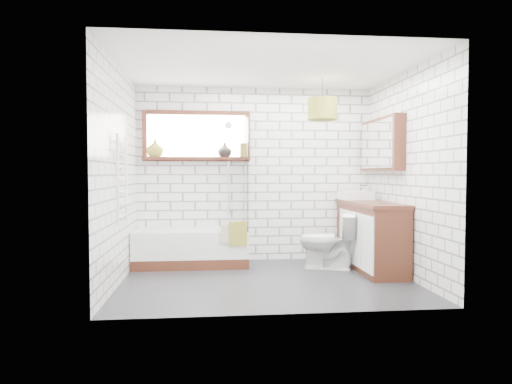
{
  "coord_description": "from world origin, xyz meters",
  "views": [
    {
      "loc": [
        -0.67,
        -5.31,
        1.27
      ],
      "look_at": [
        -0.1,
        0.25,
        1.04
      ],
      "focal_mm": 32.0,
      "sensor_mm": 36.0,
      "label": 1
    }
  ],
  "objects": [
    {
      "name": "towel_radiator",
      "position": [
        -1.66,
        0.0,
        1.2
      ],
      "size": [
        0.06,
        0.52,
        1.0
      ],
      "primitive_type": "cube",
      "color": "white",
      "rests_on": "wall_left"
    },
    {
      "name": "shower_riser",
      "position": [
        -0.4,
        1.26,
        1.35
      ],
      "size": [
        0.02,
        0.02,
        1.3
      ],
      "primitive_type": "cylinder",
      "color": "silver",
      "rests_on": "wall_back"
    },
    {
      "name": "towel_beige",
      "position": [
        -0.44,
        0.62,
        0.48
      ],
      "size": [
        0.18,
        0.05,
        0.24
      ],
      "primitive_type": "cube",
      "color": "tan",
      "rests_on": "bathtub"
    },
    {
      "name": "wall_back",
      "position": [
        0.0,
        1.3,
        1.25
      ],
      "size": [
        3.4,
        0.01,
        2.5
      ],
      "primitive_type": "cube",
      "color": "white",
      "rests_on": "ground"
    },
    {
      "name": "window",
      "position": [
        -0.85,
        1.26,
        1.8
      ],
      "size": [
        1.52,
        0.16,
        0.68
      ],
      "primitive_type": "cube",
      "color": "#3C1A10",
      "rests_on": "wall_back"
    },
    {
      "name": "toilet",
      "position": [
        0.89,
        0.58,
        0.38
      ],
      "size": [
        0.65,
        0.84,
        0.75
      ],
      "primitive_type": "imported",
      "rotation": [
        0.0,
        0.0,
        -1.92
      ],
      "color": "white",
      "rests_on": "floor"
    },
    {
      "name": "ceiling",
      "position": [
        0.0,
        0.0,
        2.5
      ],
      "size": [
        3.4,
        2.6,
        0.01
      ],
      "primitive_type": "cube",
      "color": "white",
      "rests_on": "ground"
    },
    {
      "name": "bottle",
      "position": [
        -0.2,
        1.23,
        1.58
      ],
      "size": [
        0.07,
        0.07,
        0.2
      ],
      "primitive_type": "cylinder",
      "rotation": [
        0.0,
        0.0,
        0.13
      ],
      "color": "olive",
      "rests_on": "window"
    },
    {
      "name": "basin",
      "position": [
        1.39,
        0.94,
        0.96
      ],
      "size": [
        0.42,
        0.37,
        0.12
      ],
      "primitive_type": "cube",
      "color": "white",
      "rests_on": "vanity"
    },
    {
      "name": "mirror_cabinet",
      "position": [
        1.62,
        0.6,
        1.65
      ],
      "size": [
        0.16,
        1.2,
        0.7
      ],
      "primitive_type": "cube",
      "color": "#3C1A10",
      "rests_on": "wall_right"
    },
    {
      "name": "towel_green",
      "position": [
        -0.3,
        0.62,
        0.48
      ],
      "size": [
        0.23,
        0.06,
        0.32
      ],
      "primitive_type": "cube",
      "color": "olive",
      "rests_on": "bathtub"
    },
    {
      "name": "pendant",
      "position": [
        0.79,
        0.51,
        2.1
      ],
      "size": [
        0.38,
        0.38,
        0.28
      ],
      "primitive_type": "cylinder",
      "color": "olive",
      "rests_on": "ceiling"
    },
    {
      "name": "vase_olive",
      "position": [
        -1.43,
        1.23,
        1.6
      ],
      "size": [
        0.3,
        0.3,
        0.25
      ],
      "primitive_type": "imported",
      "rotation": [
        0.0,
        0.0,
        -0.31
      ],
      "color": "olive",
      "rests_on": "window"
    },
    {
      "name": "wall_front",
      "position": [
        0.0,
        -1.3,
        1.25
      ],
      "size": [
        3.4,
        0.01,
        2.5
      ],
      "primitive_type": "cube",
      "color": "white",
      "rests_on": "ground"
    },
    {
      "name": "shower_screen",
      "position": [
        -0.17,
        0.96,
        1.25
      ],
      "size": [
        0.02,
        0.72,
        1.5
      ],
      "primitive_type": "cube",
      "color": "white",
      "rests_on": "bathtub"
    },
    {
      "name": "floor",
      "position": [
        0.0,
        0.0,
        -0.01
      ],
      "size": [
        3.4,
        2.6,
        0.01
      ],
      "primitive_type": "cube",
      "color": "#242427",
      "rests_on": "ground"
    },
    {
      "name": "wall_left",
      "position": [
        -1.7,
        0.0,
        1.25
      ],
      "size": [
        0.01,
        2.6,
        2.5
      ],
      "primitive_type": "cube",
      "color": "white",
      "rests_on": "ground"
    },
    {
      "name": "bathtub",
      "position": [
        -0.92,
        0.96,
        0.25
      ],
      "size": [
        1.54,
        0.68,
        0.5
      ],
      "primitive_type": "cube",
      "color": "white",
      "rests_on": "floor"
    },
    {
      "name": "vanity",
      "position": [
        1.45,
        0.51,
        0.45
      ],
      "size": [
        0.5,
        1.56,
        0.9
      ],
      "primitive_type": "cube",
      "color": "#3C1A10",
      "rests_on": "floor"
    },
    {
      "name": "vase_dark",
      "position": [
        -0.45,
        1.23,
        1.58
      ],
      "size": [
        0.21,
        0.21,
        0.21
      ],
      "primitive_type": "imported",
      "rotation": [
        0.0,
        0.0,
        0.05
      ],
      "color": "black",
      "rests_on": "window"
    },
    {
      "name": "tap",
      "position": [
        1.55,
        0.94,
        1.02
      ],
      "size": [
        0.03,
        0.03,
        0.14
      ],
      "primitive_type": "cylinder",
      "rotation": [
        0.0,
        0.0,
        -0.25
      ],
      "color": "silver",
      "rests_on": "vanity"
    },
    {
      "name": "wall_right",
      "position": [
        1.7,
        0.0,
        1.25
      ],
      "size": [
        0.01,
        2.6,
        2.5
      ],
      "primitive_type": "cube",
      "color": "white",
      "rests_on": "ground"
    }
  ]
}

